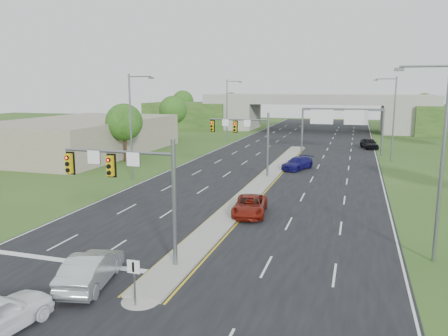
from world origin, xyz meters
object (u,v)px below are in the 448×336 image
keep_right_sign (134,275)px  car_silver (91,269)px  signal_mast_near (134,180)px  signal_mast_far (247,134)px  car_far_b (297,163)px  car_far_c (369,143)px  car_far_a (250,205)px  overpass (316,115)px  sign_gantry (341,118)px

keep_right_sign → car_silver: (-3.11, 1.35, -0.68)m
signal_mast_near → signal_mast_far: 25.00m
car_far_b → car_far_c: size_ratio=1.04×
car_far_a → car_far_c: size_ratio=1.05×
signal_mast_near → car_far_c: (13.26, 52.34, -3.88)m
signal_mast_near → keep_right_sign: 5.94m
car_far_a → car_far_c: car_far_c is taller
overpass → car_far_c: overpass is taller
keep_right_sign → overpass: 84.55m
keep_right_sign → overpass: overpass is taller
car_far_a → car_far_b: (0.96, 19.93, 0.02)m
car_far_a → signal_mast_far: bearing=97.8°
car_far_c → keep_right_sign: bearing=-116.1°
car_far_a → signal_mast_near: bearing=-116.1°
signal_mast_near → signal_mast_far: same height
signal_mast_far → keep_right_sign: signal_mast_far is taller
sign_gantry → car_far_c: sign_gantry is taller
signal_mast_far → sign_gantry: signal_mast_far is taller
car_silver → car_far_a: (4.61, 14.05, -0.11)m
keep_right_sign → overpass: (0.00, 84.53, 2.04)m
signal_mast_far → car_far_b: size_ratio=1.39×
signal_mast_near → overpass: size_ratio=0.09×
overpass → car_silver: bearing=-92.1°
keep_right_sign → sign_gantry: size_ratio=0.19×
sign_gantry → car_silver: 49.28m
signal_mast_near → car_far_b: signal_mast_near is taller
keep_right_sign → car_far_a: 15.49m
signal_mast_near → car_far_b: bearing=81.3°
signal_mast_near → car_far_a: 12.25m
keep_right_sign → car_far_b: 35.43m
signal_mast_near → sign_gantry: bearing=78.8°
overpass → car_far_c: (11.00, -27.74, -2.71)m
overpass → car_silver: 83.28m
signal_mast_far → car_far_c: 30.63m
sign_gantry → car_silver: bearing=-101.5°
keep_right_sign → car_far_c: (11.00, 56.79, -0.67)m
signal_mast_near → overpass: 80.11m
car_silver → car_far_b: car_silver is taller
signal_mast_far → car_silver: 28.38m
signal_mast_far → car_silver: (-0.85, -28.10, -3.89)m
overpass → car_far_a: size_ratio=15.61×
signal_mast_near → car_far_a: size_ratio=1.37×
signal_mast_far → overpass: (2.26, 55.07, -1.17)m
signal_mast_near → car_silver: 5.04m
signal_mast_far → sign_gantry: size_ratio=0.60×
signal_mast_near → keep_right_sign: size_ratio=3.18×
signal_mast_far → car_far_a: 15.08m
keep_right_sign → car_silver: bearing=156.5°
signal_mast_far → keep_right_sign: bearing=-85.6°
signal_mast_far → car_silver: size_ratio=1.41×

